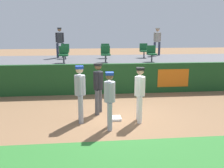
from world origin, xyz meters
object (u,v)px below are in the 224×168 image
object	(u,v)px
seat_front_center	(105,53)
seat_back_center	(105,50)
player_runner_visitor	(110,97)
player_umpire	(98,85)
seat_front_right	(152,53)
spectator_capped	(60,40)
player_coach_visitor	(80,90)
seat_front_left	(64,53)
seat_back_right	(144,50)
seat_back_left	(65,50)
first_base	(115,118)
player_fielder_home	(140,91)
spectator_hooded	(157,40)

from	to	relation	value
seat_front_center	seat_back_center	size ratio (longest dim) A/B	1.00
player_runner_visitor	player_umpire	distance (m)	1.44
seat_front_center	seat_front_right	world-z (taller)	same
spectator_capped	seat_front_center	bearing A→B (deg)	126.73
seat_front_right	player_coach_visitor	bearing A→B (deg)	-126.54
player_runner_visitor	player_coach_visitor	xyz separation A→B (m)	(-0.89, 0.70, 0.05)
seat_front_left	spectator_capped	world-z (taller)	spectator_capped
seat_back_right	player_runner_visitor	bearing A→B (deg)	-110.31
seat_front_center	seat_front_right	xyz separation A→B (m)	(2.42, -0.00, -0.00)
seat_back_left	seat_front_left	world-z (taller)	same
first_base	seat_front_center	world-z (taller)	seat_front_center
player_umpire	spectator_capped	size ratio (longest dim) A/B	1.04
player_coach_visitor	seat_front_left	xyz separation A→B (m)	(-0.93, 4.88, 0.69)
first_base	seat_back_center	size ratio (longest dim) A/B	0.48
first_base	seat_front_right	bearing A→B (deg)	62.88
first_base	player_fielder_home	distance (m)	1.28
first_base	seat_back_right	world-z (taller)	seat_back_right
player_runner_visitor	player_umpire	xyz separation A→B (m)	(-0.27, 1.42, 0.04)
seat_back_left	spectator_capped	world-z (taller)	spectator_capped
player_runner_visitor	seat_back_right	distance (m)	7.90
player_runner_visitor	seat_front_center	xyz separation A→B (m)	(0.30, 5.58, 0.75)
player_fielder_home	spectator_capped	world-z (taller)	spectator_capped
player_coach_visitor	seat_back_center	size ratio (longest dim) A/B	2.20
seat_back_left	spectator_capped	distance (m)	0.85
seat_front_center	seat_front_left	bearing A→B (deg)	-180.00
player_coach_visitor	player_umpire	bearing A→B (deg)	135.44
seat_front_center	spectator_hooded	distance (m)	4.68
seat_front_left	seat_front_center	world-z (taller)	same
seat_back_left	seat_back_center	distance (m)	2.33
seat_back_center	seat_front_right	bearing A→B (deg)	-38.10
player_runner_visitor	seat_back_center	bearing A→B (deg)	-179.99
seat_front_center	spectator_capped	size ratio (longest dim) A/B	0.48
player_coach_visitor	seat_front_right	world-z (taller)	seat_front_right
player_runner_visitor	seat_back_center	size ratio (longest dim) A/B	2.09
player_coach_visitor	spectator_hooded	bearing A→B (deg)	145.14
first_base	seat_front_left	distance (m)	5.53
player_fielder_home	seat_front_right	distance (m)	5.39
spectator_hooded	spectator_capped	size ratio (longest dim) A/B	0.99
spectator_hooded	player_fielder_home	bearing A→B (deg)	70.07
seat_back_left	seat_back_center	bearing A→B (deg)	0.00
first_base	player_fielder_home	world-z (taller)	player_fielder_home
player_coach_visitor	seat_front_right	xyz separation A→B (m)	(3.62, 4.88, 0.69)
player_fielder_home	seat_front_right	xyz separation A→B (m)	(1.70, 5.06, 0.73)
seat_front_left	seat_back_right	xyz separation A→B (m)	(4.55, 1.80, 0.00)
seat_back_center	player_fielder_home	bearing A→B (deg)	-85.03
player_coach_visitor	seat_front_right	bearing A→B (deg)	139.75
seat_front_center	seat_back_right	size ratio (longest dim) A/B	1.00
player_umpire	player_runner_visitor	bearing A→B (deg)	31.34
seat_front_left	spectator_hooded	world-z (taller)	spectator_hooded
first_base	player_runner_visitor	world-z (taller)	player_runner_visitor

